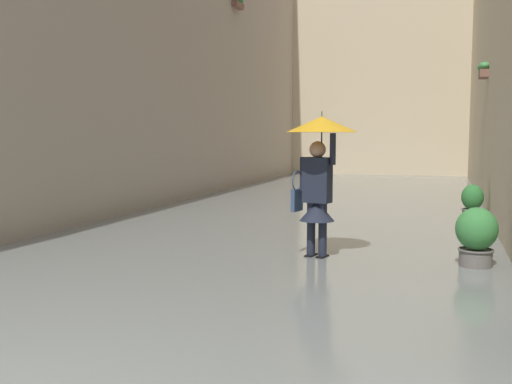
{
  "coord_description": "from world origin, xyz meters",
  "views": [
    {
      "loc": [
        -2.89,
        2.09,
        1.82
      ],
      "look_at": [
        -0.46,
        -5.47,
        1.05
      ],
      "focal_mm": 41.63,
      "sensor_mm": 36.0,
      "label": 1
    }
  ],
  "objects": [
    {
      "name": "building_facade_far",
      "position": [
        0.0,
        -25.08,
        4.94
      ],
      "size": [
        11.16,
        1.8,
        9.88
      ],
      "primitive_type": "cube",
      "color": "beige",
      "rests_on": "ground_plane"
    },
    {
      "name": "ground_plane",
      "position": [
        0.0,
        -12.09,
        0.0
      ],
      "size": [
        60.45,
        60.45,
        0.0
      ],
      "primitive_type": "plane",
      "color": "#605B56"
    },
    {
      "name": "person_wading",
      "position": [
        -1.19,
        -6.13,
        1.5
      ],
      "size": [
        1.01,
        1.01,
        2.14
      ],
      "color": "black",
      "rests_on": "ground_plane"
    },
    {
      "name": "potted_plant_far_left",
      "position": [
        -3.45,
        -11.06,
        0.41
      ],
      "size": [
        0.45,
        0.45,
        0.78
      ],
      "color": "#66605B",
      "rests_on": "ground_plane"
    },
    {
      "name": "flood_water",
      "position": [
        0.0,
        -12.09,
        0.04
      ],
      "size": [
        8.36,
        30.18,
        0.08
      ],
      "primitive_type": "cube",
      "color": "slate",
      "rests_on": "ground_plane"
    },
    {
      "name": "potted_plant_mid_left",
      "position": [
        -3.3,
        -6.16,
        0.47
      ],
      "size": [
        0.54,
        0.54,
        0.87
      ],
      "color": "#66605B",
      "rests_on": "ground_plane"
    }
  ]
}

